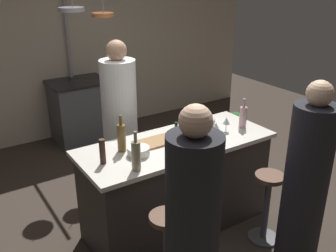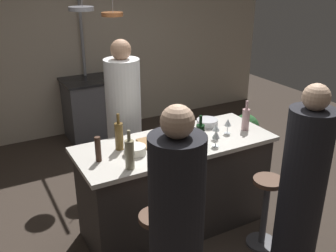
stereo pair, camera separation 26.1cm
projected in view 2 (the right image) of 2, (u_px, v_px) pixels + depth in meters
The scene contains 23 objects.
ground_plane at pixel (175, 225), 3.74m from camera, with size 9.00×9.00×0.00m, color #382D26.
back_wall at pixel (80, 46), 5.56m from camera, with size 6.40×0.16×2.60m, color #BCAD99.
kitchen_island at pixel (176, 185), 3.56m from camera, with size 1.80×0.72×0.90m.
stove_range at pixel (93, 109), 5.56m from camera, with size 0.80×0.64×0.89m.
chef at pixel (124, 127), 4.01m from camera, with size 0.36×0.36×1.71m.
bar_stool_left at pixel (157, 249), 2.86m from camera, with size 0.28×0.28×0.68m.
guest_left at pixel (176, 236), 2.40m from camera, with size 0.35×0.35×1.64m.
bar_stool_right at pixel (265, 209), 3.34m from camera, with size 0.28×0.28×0.68m.
guest_right at pixel (301, 193), 2.90m from camera, with size 0.34×0.34×1.61m.
overhead_pot_rack at pixel (90, 28), 4.72m from camera, with size 0.61×1.33×2.17m.
potted_plant at pixel (246, 130), 5.19m from camera, with size 0.36×0.36×0.52m.
cutting_board at pixel (157, 141), 3.40m from camera, with size 0.32×0.22×0.02m, color #997047.
pepper_mill at pixel (98, 149), 3.02m from camera, with size 0.05×0.05×0.21m, color #382319.
wine_bottle_amber at pixel (119, 136), 3.21m from camera, with size 0.07×0.07×0.32m.
wine_bottle_green at pixel (172, 143), 3.11m from camera, with size 0.07×0.07×0.29m.
wine_bottle_rose at pixel (246, 119), 3.62m from camera, with size 0.07×0.07×0.29m.
wine_bottle_red at pixel (200, 137), 3.19m from camera, with size 0.07×0.07×0.32m.
wine_bottle_white at pixel (130, 154), 2.89m from camera, with size 0.07×0.07×0.32m.
wine_glass_near_left_guest at pixel (216, 135), 3.27m from camera, with size 0.07×0.07×0.15m.
wine_glass_near_right_guest at pixel (216, 128), 3.42m from camera, with size 0.07×0.07×0.15m.
wine_glass_by_chef at pixel (228, 123), 3.53m from camera, with size 0.07×0.07×0.15m.
mixing_bowl_ceramic at pixel (135, 150), 3.16m from camera, with size 0.19×0.19×0.07m, color silver.
mixing_bowl_steel at pixel (207, 123), 3.74m from camera, with size 0.21×0.21×0.07m, color #B7B7BC.
Camera 2 is at (-1.54, -2.67, 2.32)m, focal length 40.55 mm.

